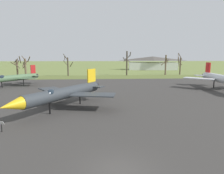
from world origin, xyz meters
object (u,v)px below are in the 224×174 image
object	(u,v)px
info_placard_rear_center	(1,126)
visitor_building	(152,63)
jet_fighter_rear_center	(64,93)
jet_fighter_front_left	(223,79)
jet_fighter_rear_left	(12,78)

from	to	relation	value
info_placard_rear_center	visitor_building	world-z (taller)	visitor_building
jet_fighter_rear_center	visitor_building	size ratio (longest dim) A/B	0.54
jet_fighter_front_left	visitor_building	bearing A→B (deg)	87.18
info_placard_rear_center	jet_fighter_rear_left	world-z (taller)	jet_fighter_rear_left
info_placard_rear_center	visitor_building	bearing A→B (deg)	66.34
jet_fighter_rear_left	jet_fighter_rear_center	bearing A→B (deg)	-52.92
jet_fighter_front_left	jet_fighter_rear_center	size ratio (longest dim) A/B	1.22
jet_fighter_rear_center	info_placard_rear_center	bearing A→B (deg)	-119.80
jet_fighter_rear_center	jet_fighter_rear_left	world-z (taller)	jet_fighter_rear_center
jet_fighter_rear_left	jet_fighter_front_left	bearing A→B (deg)	-10.67
jet_fighter_rear_left	visitor_building	world-z (taller)	visitor_building
jet_fighter_rear_center	visitor_building	world-z (taller)	visitor_building
jet_fighter_rear_center	visitor_building	bearing A→B (deg)	66.97
info_placard_rear_center	jet_fighter_rear_left	size ratio (longest dim) A/B	0.08
jet_fighter_front_left	info_placard_rear_center	size ratio (longest dim) A/B	16.82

